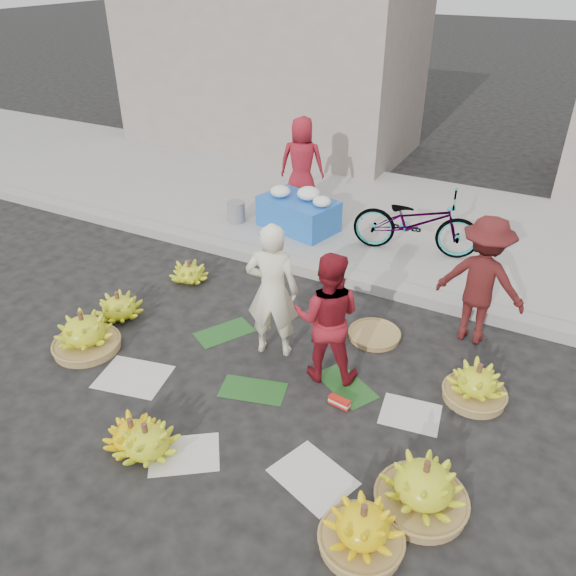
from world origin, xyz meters
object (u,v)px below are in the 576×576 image
at_px(banana_bunch_0, 84,333).
at_px(vendor_cream, 272,291).
at_px(banana_bunch_4, 423,487).
at_px(flower_table, 299,212).
at_px(bicycle, 416,222).

distance_m(banana_bunch_0, vendor_cream, 2.13).
distance_m(banana_bunch_4, flower_table, 5.03).
relative_size(banana_bunch_4, flower_table, 0.57).
bearing_deg(banana_bunch_4, vendor_cream, 148.66).
xyz_separation_m(vendor_cream, flower_table, (-1.07, 2.74, -0.37)).
bearing_deg(vendor_cream, bicycle, -121.58).
height_order(banana_bunch_0, bicycle, bicycle).
xyz_separation_m(banana_bunch_0, banana_bunch_4, (3.85, -0.29, 0.00)).
bearing_deg(flower_table, banana_bunch_4, -37.80).
bearing_deg(bicycle, flower_table, 81.22).
bearing_deg(banana_bunch_0, banana_bunch_4, -4.35).
relative_size(flower_table, bicycle, 0.73).
xyz_separation_m(banana_bunch_4, vendor_cream, (-2.01, 1.22, 0.55)).
height_order(vendor_cream, flower_table, vendor_cream).
bearing_deg(flower_table, banana_bunch_0, -87.34).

